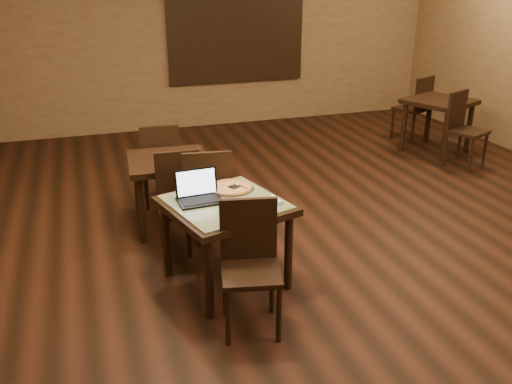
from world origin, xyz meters
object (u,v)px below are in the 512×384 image
object	(u,v)px
chair_main_near	(250,258)
tiled_table	(225,213)
pizza_pan	(231,189)
laptop	(198,192)
other_table_b_chair_far	(160,160)
chair_main_far	(207,194)
other_table_b_chair_near	(180,197)
other_table_a	(439,108)
other_table_a_chair_far	(417,105)
other_table_b	(169,170)
other_table_a_chair_near	(462,124)

from	to	relation	value
chair_main_near	tiled_table	bearing A→B (deg)	103.96
tiled_table	pizza_pan	xyz separation A→B (m)	(0.12, 0.24, 0.11)
laptop	other_table_b_chair_far	xyz separation A→B (m)	(-0.06, 1.73, -0.28)
chair_main_far	other_table_b_chair_near	size ratio (longest dim) A/B	1.06
chair_main_far	other_table_a	size ratio (longest dim) A/B	0.94
chair_main_near	pizza_pan	distance (m)	0.89
other_table_a_chair_far	other_table_b_chair_far	bearing A→B (deg)	-5.97
laptop	other_table_b	xyz separation A→B (m)	(-0.06, 1.16, -0.20)
chair_main_far	other_table_b	size ratio (longest dim) A/B	1.22
other_table_b_chair_near	other_table_b_chair_far	distance (m)	1.13
other_table_b_chair_near	tiled_table	bearing A→B (deg)	-66.84
other_table_a_chair_near	other_table_b	world-z (taller)	other_table_a_chair_near
tiled_table	other_table_b_chair_near	size ratio (longest dim) A/B	1.16
pizza_pan	other_table_a	xyz separation A→B (m)	(3.79, 2.32, -0.11)
other_table_b	other_table_b_chair_near	xyz separation A→B (m)	(0.00, -0.57, -0.08)
chair_main_near	other_table_a	distance (m)	5.03
other_table_a	other_table_a_chair_near	bearing A→B (deg)	-116.88
pizza_pan	other_table_b	bearing A→B (deg)	110.21
laptop	other_table_a	bearing A→B (deg)	27.49
chair_main_near	other_table_a_chair_far	world-z (taller)	other_table_a_chair_far
chair_main_near	other_table_a_chair_near	xyz separation A→B (m)	(3.86, 2.58, 0.02)
chair_main_near	other_table_a_chair_near	size ratio (longest dim) A/B	0.97
chair_main_near	other_table_b_chair_near	bearing A→B (deg)	113.91
chair_main_far	other_table_a_chair_near	world-z (taller)	chair_main_far
chair_main_near	chair_main_far	distance (m)	1.23
chair_main_far	pizza_pan	size ratio (longest dim) A/B	2.60
chair_main_near	other_table_a_chair_near	world-z (taller)	other_table_a_chair_near
other_table_a_chair_near	other_table_b_chair_far	bearing A→B (deg)	158.27
other_table_b_chair_near	other_table_b_chair_far	world-z (taller)	same
tiled_table	other_table_b_chair_far	size ratio (longest dim) A/B	1.16
tiled_table	other_table_b	size ratio (longest dim) A/B	1.34
tiled_table	other_table_a_chair_far	world-z (taller)	other_table_a_chair_far
other_table_a_chair_near	chair_main_near	bearing A→B (deg)	-169.75
other_table_a_chair_near	other_table_b_chair_near	world-z (taller)	other_table_a_chair_near
other_table_a_chair_far	other_table_b	bearing A→B (deg)	0.78
other_table_a_chair_far	other_table_b_chair_near	distance (m)	4.87
other_table_a_chair_far	other_table_b_chair_far	distance (m)	4.42
chair_main_near	other_table_b	bearing A→B (deg)	110.60
tiled_table	chair_main_far	size ratio (longest dim) A/B	1.09
other_table_a	other_table_a_chair_near	distance (m)	0.61
pizza_pan	other_table_b_chair_near	size ratio (longest dim) A/B	0.41
laptop	pizza_pan	size ratio (longest dim) A/B	0.93
chair_main_far	other_table_a	bearing A→B (deg)	-145.66
laptop	other_table_b_chair_far	bearing A→B (deg)	88.74
chair_main_near	other_table_b	distance (m)	1.90
chair_main_near	other_table_b	xyz separation A→B (m)	(-0.28, 1.88, 0.07)
chair_main_far	laptop	bearing A→B (deg)	77.45
laptop	other_table_a_chair_far	xyz separation A→B (m)	(4.15, 3.06, -0.25)
chair_main_near	other_table_a_chair_far	bearing A→B (deg)	56.12
chair_main_near	other_table_b_chair_near	world-z (taller)	chair_main_near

